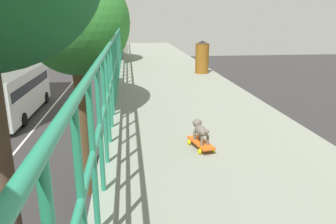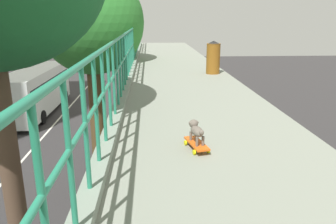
% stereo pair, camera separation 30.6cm
% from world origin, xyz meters
% --- Properties ---
extents(overpass_deck, '(2.97, 38.53, 0.39)m').
position_xyz_m(overpass_deck, '(1.18, -0.00, 5.43)').
color(overpass_deck, gray).
rests_on(overpass_deck, bridge_pier).
extents(green_railing, '(0.20, 36.60, 1.28)m').
position_xyz_m(green_railing, '(-0.25, -0.00, 5.91)').
color(green_railing, gray).
rests_on(green_railing, overpass_deck).
extents(city_bus, '(2.66, 10.42, 3.42)m').
position_xyz_m(city_bus, '(-8.47, 22.64, 1.93)').
color(city_bus, white).
rests_on(city_bus, ground).
extents(roadside_tree_far, '(3.96, 3.96, 9.04)m').
position_xyz_m(roadside_tree_far, '(-1.84, 10.17, 6.93)').
color(roadside_tree_far, brown).
rests_on(roadside_tree_far, ground).
extents(toy_skateboard, '(0.29, 0.53, 0.09)m').
position_xyz_m(toy_skateboard, '(0.90, 1.15, 5.69)').
color(toy_skateboard, '#E85A17').
rests_on(toy_skateboard, overpass_deck).
extents(small_dog, '(0.19, 0.38, 0.27)m').
position_xyz_m(small_dog, '(0.89, 1.17, 5.88)').
color(small_dog, '#695D53').
rests_on(small_dog, toy_skateboard).
extents(litter_bin, '(0.41, 0.41, 0.97)m').
position_xyz_m(litter_bin, '(2.20, 6.92, 6.12)').
color(litter_bin, brown).
rests_on(litter_bin, overpass_deck).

